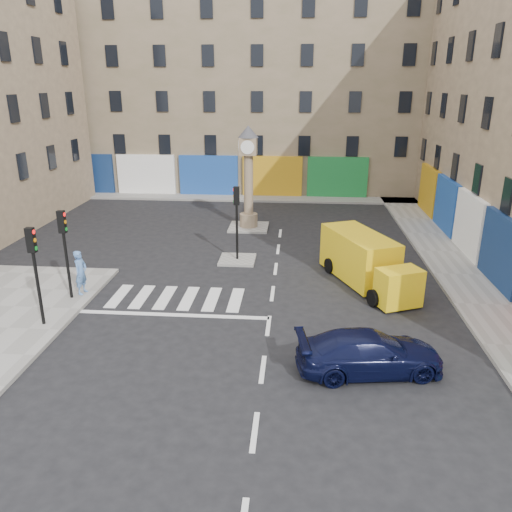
# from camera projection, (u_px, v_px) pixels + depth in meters

# --- Properties ---
(ground) EXTENTS (120.00, 120.00, 0.00)m
(ground) POSITION_uv_depth(u_px,v_px,m) (267.00, 339.00, 17.71)
(ground) COLOR black
(ground) RESTS_ON ground
(sidewalk_right) EXTENTS (2.60, 30.00, 0.15)m
(sidewalk_right) POSITION_uv_depth(u_px,v_px,m) (442.00, 252.00, 26.41)
(sidewalk_right) COLOR gray
(sidewalk_right) RESTS_ON ground
(sidewalk_far) EXTENTS (32.00, 2.40, 0.15)m
(sidewalk_far) POSITION_uv_depth(u_px,v_px,m) (233.00, 197.00, 38.87)
(sidewalk_far) COLOR gray
(sidewalk_far) RESTS_ON ground
(island_near) EXTENTS (1.80, 1.80, 0.12)m
(island_near) POSITION_uv_depth(u_px,v_px,m) (237.00, 260.00, 25.37)
(island_near) COLOR gray
(island_near) RESTS_ON ground
(island_far) EXTENTS (2.40, 2.40, 0.12)m
(island_far) POSITION_uv_depth(u_px,v_px,m) (249.00, 227.00, 31.01)
(island_far) COLOR gray
(island_far) RESTS_ON ground
(building_far) EXTENTS (32.00, 10.00, 17.00)m
(building_far) POSITION_uv_depth(u_px,v_px,m) (241.00, 83.00, 41.52)
(building_far) COLOR #88735A
(building_far) RESTS_ON ground
(traffic_light_left_near) EXTENTS (0.28, 0.22, 3.70)m
(traffic_light_left_near) POSITION_uv_depth(u_px,v_px,m) (34.00, 261.00, 17.67)
(traffic_light_left_near) COLOR black
(traffic_light_left_near) RESTS_ON sidewalk_left
(traffic_light_left_far) EXTENTS (0.28, 0.22, 3.70)m
(traffic_light_left_far) POSITION_uv_depth(u_px,v_px,m) (64.00, 241.00, 19.93)
(traffic_light_left_far) COLOR black
(traffic_light_left_far) RESTS_ON sidewalk_left
(traffic_light_island) EXTENTS (0.28, 0.22, 3.70)m
(traffic_light_island) POSITION_uv_depth(u_px,v_px,m) (237.00, 211.00, 24.53)
(traffic_light_island) COLOR black
(traffic_light_island) RESTS_ON island_near
(clock_pillar) EXTENTS (1.20, 1.20, 6.10)m
(clock_pillar) POSITION_uv_depth(u_px,v_px,m) (248.00, 171.00, 29.84)
(clock_pillar) COLOR #9F8768
(clock_pillar) RESTS_ON island_far
(navy_sedan) EXTENTS (4.81, 2.58, 1.32)m
(navy_sedan) POSITION_uv_depth(u_px,v_px,m) (370.00, 353.00, 15.52)
(navy_sedan) COLOR black
(navy_sedan) RESTS_ON ground
(yellow_van) EXTENTS (3.94, 6.14, 2.16)m
(yellow_van) POSITION_uv_depth(u_px,v_px,m) (365.00, 261.00, 22.22)
(yellow_van) COLOR yellow
(yellow_van) RESTS_ON ground
(pedestrian_blue) EXTENTS (0.56, 0.75, 1.89)m
(pedestrian_blue) POSITION_uv_depth(u_px,v_px,m) (81.00, 272.00, 20.85)
(pedestrian_blue) COLOR #537FBE
(pedestrian_blue) RESTS_ON sidewalk_left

